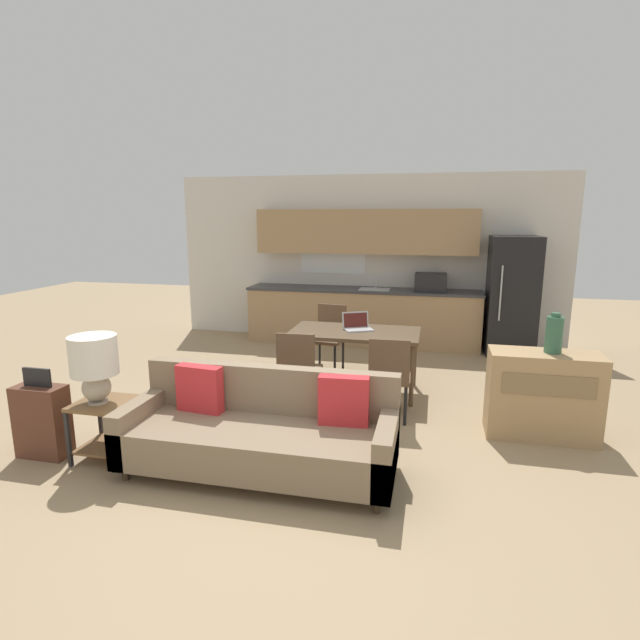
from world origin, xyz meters
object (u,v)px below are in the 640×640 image
dining_table (355,336)px  dining_chair_near_left (298,367)px  vase (554,334)px  dining_chair_far_left (329,334)px  dining_chair_near_right (389,374)px  couch (261,432)px  laptop (357,325)px  refrigerator (512,296)px  side_table (105,420)px  suitcase (42,421)px  credenza (542,395)px  table_lamp (94,362)px

dining_table → dining_chair_near_left: 0.91m
vase → dining_chair_far_left: bearing=147.0°
vase → dining_chair_near_right: 1.56m
couch → laptop: laptop is taller
dining_table → couch: couch is taller
refrigerator → side_table: (-3.81, -4.34, -0.54)m
laptop → suitcase: (-2.37, -2.31, -0.46)m
couch → suitcase: (-1.92, -0.20, -0.00)m
credenza → dining_chair_near_right: size_ratio=1.12×
vase → dining_chair_near_left: (-2.44, 0.06, -0.50)m
side_table → suitcase: bearing=-171.5°
couch → dining_chair_near_right: dining_chair_near_right is taller
refrigerator → laptop: size_ratio=4.40×
dining_table → dining_chair_near_left: bearing=-122.0°
refrigerator → couch: size_ratio=0.81×
refrigerator → dining_table: size_ratio=1.18×
side_table → vase: vase is taller
dining_table → laptop: laptop is taller
couch → credenza: credenza is taller
dining_chair_far_left → couch: bearing=-81.5°
dining_table → laptop: bearing=81.5°
dining_chair_near_left → dining_chair_far_left: bearing=-92.4°
vase → dining_chair_near_left: bearing=178.5°
dining_chair_far_left → dining_chair_near_right: size_ratio=1.00×
credenza → suitcase: size_ratio=1.25×
couch → dining_chair_far_left: size_ratio=2.49×
dining_table → table_lamp: 2.85m
dining_chair_near_right → laptop: bearing=-64.2°
couch → dining_chair_near_left: bearing=91.7°
table_lamp → dining_chair_far_left: bearing=65.2°
vase → dining_chair_near_left: size_ratio=0.42×
couch → laptop: (0.45, 2.12, 0.46)m
couch → table_lamp: bearing=-173.9°
suitcase → refrigerator: bearing=45.4°
table_lamp → dining_chair_near_right: table_lamp is taller
refrigerator → suitcase: (-4.37, -4.43, -0.56)m
dining_chair_far_left → dining_table: bearing=-50.3°
dining_table → vase: bearing=-22.7°
table_lamp → laptop: (1.84, 2.26, -0.08)m
dining_table → dining_chair_near_right: size_ratio=1.70×
refrigerator → dining_chair_near_left: refrigerator is taller
dining_table → dining_chair_far_left: bearing=121.8°
dining_table → credenza: (1.91, -0.84, -0.26)m
vase → dining_chair_near_right: size_ratio=0.42×
vase → laptop: 2.16m
credenza → table_lamp: bearing=-160.3°
side_table → dining_chair_near_right: size_ratio=0.58×
dining_chair_near_left → dining_table: bearing=-124.1°
dining_table → dining_chair_near_left: (-0.47, -0.76, -0.18)m
credenza → dining_chair_near_left: (-2.38, 0.08, 0.08)m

